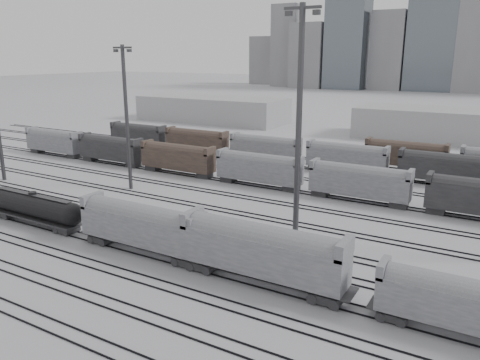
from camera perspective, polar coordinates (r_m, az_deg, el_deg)
The scene contains 12 objects.
ground at distance 49.09m, azimuth -6.00°, elevation -10.95°, with size 900.00×900.00×0.00m, color silver.
tracks at distance 62.89m, azimuth 3.40°, elevation -4.87°, with size 220.00×71.50×0.16m.
tank_car_b at distance 66.24m, azimuth -23.82°, elevation -2.97°, with size 17.07×2.85×4.22m.
hopper_car_a at distance 52.78m, azimuth -11.94°, elevation -5.25°, with size 15.57×3.09×5.57m.
hopper_car_b at distance 44.67m, azimuth 2.64°, elevation -8.38°, with size 16.74×3.33×5.99m.
hopper_car_c at distance 40.85m, azimuth 26.13°, elevation -13.38°, with size 13.76×2.73×4.92m.
light_mast_b at distance 77.17m, azimuth -13.67°, elevation 7.71°, with size 3.68×0.59×23.00m.
light_mast_c at distance 54.34m, azimuth 7.20°, elevation 7.32°, with size 4.30×0.69×26.89m.
bg_string_near at distance 72.36m, azimuth 14.32°, elevation -0.39°, with size 151.00×3.00×5.60m.
bg_string_mid at distance 85.94m, azimuth 23.72°, elevation 1.19°, with size 151.00×3.00×5.60m.
warehouse_left at distance 157.42m, azimuth -3.48°, elevation 8.60°, with size 50.00×18.00×8.00m, color #A6A6A9.
warehouse_mid at distance 132.65m, azimuth 22.83°, elevation 6.27°, with size 40.00×18.00×8.00m, color #A6A6A9.
Camera 1 is at (26.33, -35.49, 21.39)m, focal length 35.00 mm.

